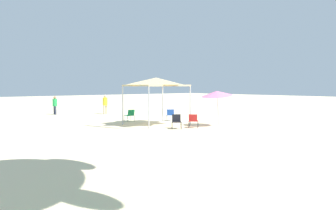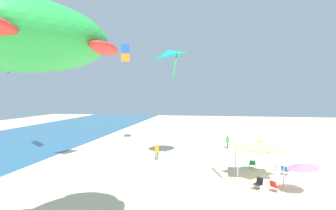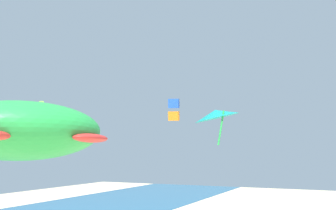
% 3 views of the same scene
% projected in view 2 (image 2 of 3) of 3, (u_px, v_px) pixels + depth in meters
% --- Properties ---
extents(ground, '(120.00, 120.00, 0.10)m').
position_uv_depth(ground, '(287.00, 178.00, 20.93)').
color(ground, beige).
extents(canopy_tent, '(2.99, 3.38, 2.99)m').
position_uv_depth(canopy_tent, '(258.00, 146.00, 20.30)').
color(canopy_tent, '#B7B7BC').
rests_on(canopy_tent, ground).
extents(beach_umbrella, '(1.91, 1.92, 2.32)m').
position_uv_depth(beach_umbrella, '(303.00, 166.00, 17.00)').
color(beach_umbrella, silver).
rests_on(beach_umbrella, ground).
extents(folding_chair_left_of_tent, '(0.81, 0.80, 0.82)m').
position_uv_depth(folding_chair_left_of_tent, '(285.00, 170.00, 21.38)').
color(folding_chair_left_of_tent, black).
rests_on(folding_chair_left_of_tent, ground).
extents(folding_chair_right_of_tent, '(0.69, 0.60, 0.82)m').
position_uv_depth(folding_chair_right_of_tent, '(252.00, 164.00, 23.32)').
color(folding_chair_right_of_tent, black).
rests_on(folding_chair_right_of_tent, ground).
extents(folding_chair_facing_ocean, '(0.81, 0.79, 0.82)m').
position_uv_depth(folding_chair_facing_ocean, '(259.00, 183.00, 18.24)').
color(folding_chair_facing_ocean, black).
rests_on(folding_chair_facing_ocean, ground).
extents(folding_chair_near_cooler, '(0.79, 0.81, 0.82)m').
position_uv_depth(folding_chair_near_cooler, '(275.00, 186.00, 17.69)').
color(folding_chair_near_cooler, black).
rests_on(folding_chair_near_cooler, ground).
extents(person_by_tent, '(0.42, 0.41, 1.74)m').
position_uv_depth(person_by_tent, '(157.00, 150.00, 26.43)').
color(person_by_tent, slate).
rests_on(person_by_tent, ground).
extents(person_far_stroller, '(0.42, 0.38, 1.58)m').
position_uv_depth(person_far_stroller, '(228.00, 141.00, 32.25)').
color(person_far_stroller, '#33384C').
rests_on(person_far_stroller, ground).
extents(person_beachcomber, '(0.40, 0.43, 1.68)m').
position_uv_depth(person_beachcomber, '(261.00, 145.00, 29.33)').
color(person_beachcomber, '#C6B28C').
rests_on(person_beachcomber, ground).
extents(kite_delta_teal, '(4.68, 4.70, 3.05)m').
position_uv_depth(kite_delta_teal, '(169.00, 53.00, 24.42)').
color(kite_delta_teal, teal).
extents(kite_box_blue, '(1.42, 1.35, 2.34)m').
position_uv_depth(kite_box_blue, '(125.00, 53.00, 33.23)').
color(kite_box_blue, blue).
extents(kite_parafoil_lime, '(4.28, 3.84, 3.21)m').
position_uv_depth(kite_parafoil_lime, '(8.00, 57.00, 27.12)').
color(kite_parafoil_lime, '#66D82D').
extents(kite_turtle_green, '(7.49, 7.41, 2.50)m').
position_uv_depth(kite_turtle_green, '(16.00, 37.00, 8.21)').
color(kite_turtle_green, green).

